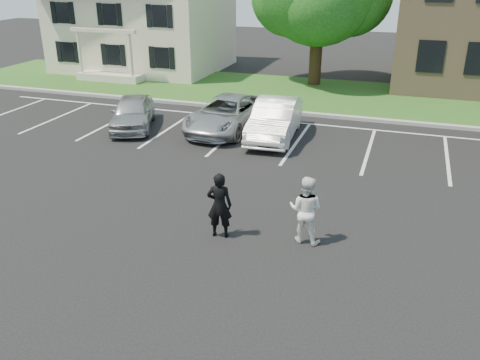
% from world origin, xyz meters
% --- Properties ---
extents(ground_plane, '(90.00, 90.00, 0.00)m').
position_xyz_m(ground_plane, '(0.00, 0.00, 0.00)').
color(ground_plane, black).
rests_on(ground_plane, ground).
extents(curb, '(40.00, 0.30, 0.15)m').
position_xyz_m(curb, '(0.00, 12.00, 0.07)').
color(curb, gray).
rests_on(curb, ground).
extents(grass_strip, '(44.00, 8.00, 0.08)m').
position_xyz_m(grass_strip, '(0.00, 16.00, 0.04)').
color(grass_strip, '#274E12').
rests_on(grass_strip, ground).
extents(stall_lines, '(34.00, 5.36, 0.01)m').
position_xyz_m(stall_lines, '(1.40, 8.95, 0.01)').
color(stall_lines, silver).
rests_on(stall_lines, ground).
extents(house, '(10.30, 9.22, 7.60)m').
position_xyz_m(house, '(-13.00, 19.97, 3.83)').
color(house, beige).
rests_on(house, ground).
extents(man_black_suit, '(0.71, 0.54, 1.76)m').
position_xyz_m(man_black_suit, '(-0.25, 0.11, 0.88)').
color(man_black_suit, black).
rests_on(man_black_suit, ground).
extents(man_white_shirt, '(0.91, 0.74, 1.77)m').
position_xyz_m(man_white_shirt, '(1.88, 0.54, 0.89)').
color(man_white_shirt, white).
rests_on(man_white_shirt, ground).
extents(car_silver_west, '(2.99, 4.33, 1.37)m').
position_xyz_m(car_silver_west, '(-7.10, 7.74, 0.68)').
color(car_silver_west, '#ADAEB3').
rests_on(car_silver_west, ground).
extents(car_silver_minivan, '(2.67, 5.18, 1.40)m').
position_xyz_m(car_silver_minivan, '(-3.20, 8.74, 0.70)').
color(car_silver_minivan, '#A5A8AD').
rests_on(car_silver_minivan, ground).
extents(car_white_sedan, '(1.95, 4.74, 1.53)m').
position_xyz_m(car_white_sedan, '(-1.00, 8.40, 0.76)').
color(car_white_sedan, silver).
rests_on(car_white_sedan, ground).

